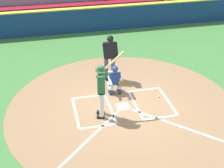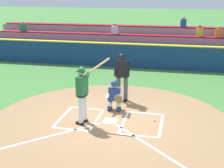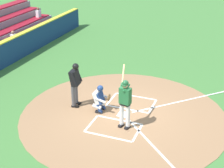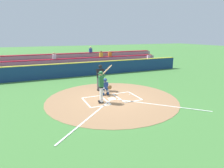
{
  "view_description": "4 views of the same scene",
  "coord_description": "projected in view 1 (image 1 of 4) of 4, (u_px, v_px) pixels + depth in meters",
  "views": [
    {
      "loc": [
        2.43,
        8.75,
        6.24
      ],
      "look_at": [
        0.34,
        -0.23,
        0.83
      ],
      "focal_mm": 50.85,
      "sensor_mm": 36.0,
      "label": 1
    },
    {
      "loc": [
        -2.12,
        9.37,
        4.18
      ],
      "look_at": [
        0.17,
        -1.05,
        0.95
      ],
      "focal_mm": 51.06,
      "sensor_mm": 36.0,
      "label": 2
    },
    {
      "loc": [
        10.87,
        3.71,
        6.66
      ],
      "look_at": [
        0.06,
        -0.45,
        1.27
      ],
      "focal_mm": 54.47,
      "sensor_mm": 36.0,
      "label": 3
    },
    {
      "loc": [
        4.5,
        10.33,
        3.85
      ],
      "look_at": [
        0.06,
        0.15,
        1.0
      ],
      "focal_mm": 30.87,
      "sensor_mm": 36.0,
      "label": 4
    }
  ],
  "objects": [
    {
      "name": "home_plate_and_chalk",
      "position": [
        130.0,
        122.0,
        10.24
      ],
      "size": [
        7.93,
        4.91,
        0.01
      ],
      "color": "white",
      "rests_on": "dirt_circle"
    },
    {
      "name": "backstop_wall",
      "position": [
        87.0,
        19.0,
        16.95
      ],
      "size": [
        22.0,
        0.36,
        1.31
      ],
      "color": "navy",
      "rests_on": "ground"
    },
    {
      "name": "ground_plane",
      "position": [
        123.0,
        107.0,
        10.98
      ],
      "size": [
        120.0,
        120.0,
        0.0
      ],
      "primitive_type": "plane",
      "color": "#427A38"
    },
    {
      "name": "batter",
      "position": [
        101.0,
        87.0,
        9.99
      ],
      "size": [
        1.02,
        0.59,
        2.13
      ],
      "color": "white",
      "rests_on": "ground"
    },
    {
      "name": "catcher",
      "position": [
        115.0,
        79.0,
        11.47
      ],
      "size": [
        0.59,
        0.6,
        1.13
      ],
      "color": "black",
      "rests_on": "ground"
    },
    {
      "name": "dirt_circle",
      "position": [
        123.0,
        107.0,
        10.98
      ],
      "size": [
        8.0,
        8.0,
        0.01
      ],
      "primitive_type": "cylinder",
      "color": "#99704C",
      "rests_on": "ground"
    },
    {
      "name": "bleacher_stand",
      "position": [
        80.0,
        4.0,
        19.2
      ],
      "size": [
        20.0,
        3.4,
        2.55
      ],
      "color": "gray",
      "rests_on": "ground"
    },
    {
      "name": "plate_umpire",
      "position": [
        110.0,
        54.0,
        12.15
      ],
      "size": [
        0.6,
        0.45,
        1.86
      ],
      "color": "#4C4C51",
      "rests_on": "ground"
    },
    {
      "name": "baseball",
      "position": [
        158.0,
        96.0,
        11.49
      ],
      "size": [
        0.07,
        0.07,
        0.07
      ],
      "primitive_type": "sphere",
      "color": "white",
      "rests_on": "ground"
    }
  ]
}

